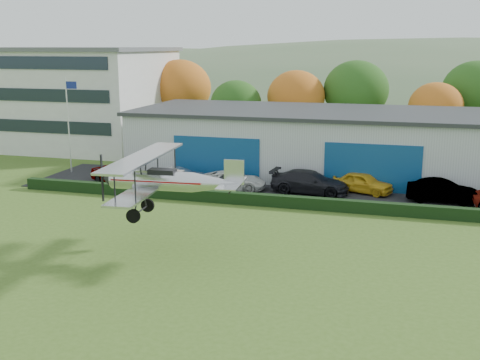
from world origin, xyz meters
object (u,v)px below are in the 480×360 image
(office_block, at_px, (68,97))
(car_0, at_px, (115,174))
(biplane, at_px, (164,179))
(flagpole, at_px, (69,117))
(car_5, at_px, (443,191))
(car_4, at_px, (363,183))
(car_3, at_px, (310,182))
(car_2, at_px, (233,181))
(hangar, at_px, (377,144))
(car_1, at_px, (181,177))

(office_block, xyz_separation_m, car_0, (13.52, -15.61, -4.45))
(biplane, bearing_deg, office_block, 125.08)
(flagpole, xyz_separation_m, car_5, (29.77, -1.80, -3.95))
(car_4, bearing_deg, car_3, 128.01)
(car_2, xyz_separation_m, car_5, (14.89, 0.44, 0.10))
(flagpole, xyz_separation_m, car_4, (24.30, -0.49, -3.99))
(car_3, relative_size, car_4, 1.30)
(car_0, bearing_deg, office_block, 58.98)
(flagpole, distance_m, biplane, 22.17)
(car_2, bearing_deg, car_4, -85.23)
(car_0, bearing_deg, biplane, -125.42)
(hangar, xyz_separation_m, car_0, (-19.48, -8.59, -1.89))
(office_block, relative_size, biplane, 2.36)
(car_0, distance_m, car_1, 5.39)
(hangar, relative_size, flagpole, 5.08)
(car_1, xyz_separation_m, car_4, (13.51, 1.92, 0.03))
(car_5, bearing_deg, car_3, 90.74)
(car_2, bearing_deg, car_1, 86.69)
(flagpole, bearing_deg, car_1, -12.58)
(car_0, relative_size, car_2, 0.85)
(flagpole, bearing_deg, car_0, -25.77)
(car_0, xyz_separation_m, car_5, (24.36, 0.81, 0.07))
(hangar, relative_size, office_block, 1.97)
(office_block, distance_m, car_4, 35.39)
(car_3, bearing_deg, office_block, 67.65)
(office_block, relative_size, car_2, 4.14)
(car_2, relative_size, car_3, 0.87)
(car_3, height_order, car_4, car_3)
(flagpole, xyz_separation_m, car_1, (10.79, -2.41, -4.02))
(office_block, relative_size, car_3, 3.62)
(car_1, distance_m, biplane, 14.67)
(car_0, distance_m, car_4, 19.01)
(hangar, height_order, flagpole, flagpole)
(hangar, xyz_separation_m, car_5, (4.88, -7.78, -1.82))
(biplane, bearing_deg, car_2, 87.98)
(car_0, distance_m, car_5, 24.38)
(hangar, height_order, biplane, hangar)
(hangar, height_order, car_5, hangar)
(car_3, bearing_deg, car_0, 98.24)
(flagpole, relative_size, car_0, 1.90)
(car_5, distance_m, biplane, 20.50)
(hangar, bearing_deg, car_4, -95.17)
(office_block, bearing_deg, biplane, -51.07)
(car_1, distance_m, car_2, 4.08)
(flagpole, height_order, car_3, flagpole)
(hangar, height_order, office_block, office_block)
(car_5, bearing_deg, hangar, 33.56)
(hangar, xyz_separation_m, car_1, (-14.09, -8.39, -1.89))
(hangar, distance_m, office_block, 33.84)
(car_3, bearing_deg, hangar, -24.57)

